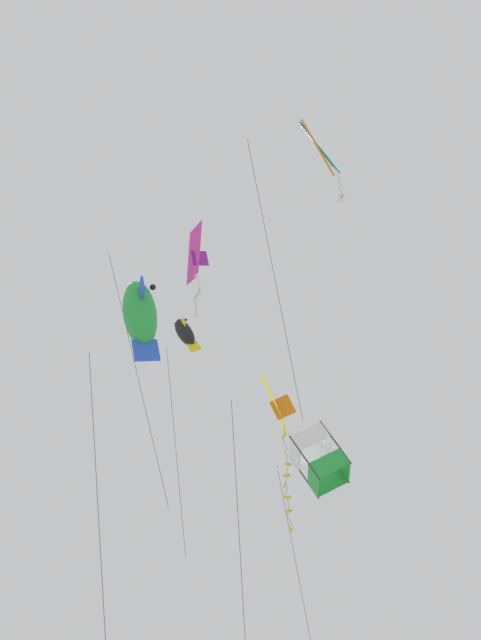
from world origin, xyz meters
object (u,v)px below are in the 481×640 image
(kite_box_near_left, at_px, (319,460))
(kite_delta_upper_right, at_px, (195,256))
(kite_fish_far_centre, at_px, (185,333))
(kite_diamond_highest, at_px, (318,150))
(kite_delta_low_drifter, at_px, (276,406))
(kite_fish_mid_left, at_px, (140,314))

(kite_box_near_left, relative_size, kite_delta_upper_right, 0.83)
(kite_fish_far_centre, distance_m, kite_box_near_left, 5.90)
(kite_delta_upper_right, bearing_deg, kite_diamond_highest, 43.35)
(kite_box_near_left, distance_m, kite_delta_upper_right, 7.50)
(kite_delta_upper_right, bearing_deg, kite_box_near_left, 134.88)
(kite_delta_low_drifter, xyz_separation_m, kite_fish_mid_left, (-2.86, 2.66, 1.01))
(kite_delta_low_drifter, relative_size, kite_delta_upper_right, 0.88)
(kite_fish_far_centre, height_order, kite_diamond_highest, kite_diamond_highest)
(kite_fish_mid_left, bearing_deg, kite_delta_low_drifter, 112.63)
(kite_delta_upper_right, xyz_separation_m, kite_fish_mid_left, (-2.41, 0.55, -4.23))
(kite_diamond_highest, bearing_deg, kite_delta_low_drifter, -138.09)
(kite_fish_far_centre, bearing_deg, kite_delta_upper_right, 0.10)
(kite_diamond_highest, relative_size, kite_delta_upper_right, 1.20)
(kite_box_near_left, bearing_deg, kite_diamond_highest, 0.45)
(kite_diamond_highest, distance_m, kite_fish_mid_left, 7.51)
(kite_diamond_highest, bearing_deg, kite_fish_far_centre, -134.87)
(kite_diamond_highest, bearing_deg, kite_box_near_left, -168.52)
(kite_fish_far_centre, relative_size, kite_box_near_left, 1.32)
(kite_box_near_left, bearing_deg, kite_fish_mid_left, -28.55)
(kite_fish_far_centre, bearing_deg, kite_delta_low_drifter, 26.28)
(kite_fish_far_centre, distance_m, kite_diamond_highest, 7.64)
(kite_delta_low_drifter, bearing_deg, kite_diamond_highest, 42.45)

